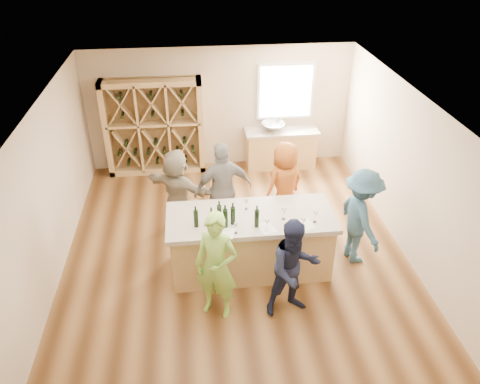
{
  "coord_description": "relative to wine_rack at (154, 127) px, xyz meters",
  "views": [
    {
      "loc": [
        -0.65,
        -6.6,
        5.33
      ],
      "look_at": [
        0.1,
        0.2,
        1.15
      ],
      "focal_mm": 35.0,
      "sensor_mm": 36.0,
      "label": 1
    }
  ],
  "objects": [
    {
      "name": "ceiling",
      "position": [
        1.5,
        -3.27,
        1.75
      ],
      "size": [
        6.0,
        7.0,
        0.1
      ],
      "primitive_type": "cube",
      "color": "white",
      "rests_on": "ground"
    },
    {
      "name": "back_counter_top",
      "position": [
        2.9,
        -0.07,
        -0.21
      ],
      "size": [
        1.7,
        0.62,
        0.06
      ],
      "primitive_type": "cube",
      "color": "#B0A191",
      "rests_on": "back_counter_base"
    },
    {
      "name": "wine_bottle_c",
      "position": [
        1.19,
        -3.81,
        0.13
      ],
      "size": [
        0.09,
        0.09,
        0.3
      ],
      "primitive_type": "cylinder",
      "rotation": [
        0.0,
        0.0,
        0.19
      ],
      "color": "black",
      "rests_on": "tasting_counter_top"
    },
    {
      "name": "person_far_right",
      "position": [
        2.52,
        -2.41,
        -0.25
      ],
      "size": [
        0.99,
        0.88,
        1.7
      ],
      "primitive_type": "imported",
      "rotation": [
        0.0,
        0.0,
        3.65
      ],
      "color": "#994C19",
      "rests_on": "floor"
    },
    {
      "name": "tasting_counter_base",
      "position": [
        1.71,
        -3.7,
        -0.6
      ],
      "size": [
        2.6,
        1.0,
        1.0
      ],
      "primitive_type": "cube",
      "color": "tan",
      "rests_on": "floor"
    },
    {
      "name": "sink",
      "position": [
        2.7,
        -0.07,
        -0.09
      ],
      "size": [
        0.54,
        0.54,
        0.19
      ],
      "primitive_type": "imported",
      "color": "silver",
      "rests_on": "back_counter_top"
    },
    {
      "name": "person_far_mid",
      "position": [
        1.34,
        -2.59,
        -0.17
      ],
      "size": [
        1.18,
        0.78,
        1.86
      ],
      "primitive_type": "imported",
      "rotation": [
        0.0,
        0.0,
        3.36
      ],
      "color": "slate",
      "rests_on": "floor"
    },
    {
      "name": "window_frame",
      "position": [
        3.0,
        0.2,
        0.65
      ],
      "size": [
        1.3,
        0.06,
        1.3
      ],
      "primitive_type": "cube",
      "color": "white",
      "rests_on": "wall_back"
    },
    {
      "name": "wine_rack",
      "position": [
        0.0,
        0.0,
        0.0
      ],
      "size": [
        2.2,
        0.45,
        2.2
      ],
      "primitive_type": "cube",
      "color": "tan",
      "rests_on": "floor"
    },
    {
      "name": "tasting_menu_a",
      "position": [
        1.3,
        -4.13,
        -0.02
      ],
      "size": [
        0.28,
        0.32,
        0.0
      ],
      "primitive_type": "cube",
      "rotation": [
        0.0,
        0.0,
        -0.34
      ],
      "color": "white",
      "rests_on": "tasting_counter_top"
    },
    {
      "name": "back_counter_base",
      "position": [
        2.9,
        -0.07,
        -0.67
      ],
      "size": [
        1.6,
        0.58,
        0.86
      ],
      "primitive_type": "cube",
      "color": "tan",
      "rests_on": "floor"
    },
    {
      "name": "wine_glass_d",
      "position": [
        2.21,
        -3.86,
        0.08
      ],
      "size": [
        0.09,
        0.09,
        0.2
      ],
      "primitive_type": "cone",
      "rotation": [
        0.0,
        0.0,
        -0.22
      ],
      "color": "white",
      "rests_on": "tasting_counter_top"
    },
    {
      "name": "wine_bottle_f",
      "position": [
        1.76,
        -4.0,
        0.13
      ],
      "size": [
        0.07,
        0.07,
        0.3
      ],
      "primitive_type": "cylinder",
      "color": "black",
      "rests_on": "tasting_counter_top"
    },
    {
      "name": "wine_bottle_b",
      "position": [
        1.06,
        -4.0,
        0.14
      ],
      "size": [
        0.09,
        0.09,
        0.31
      ],
      "primitive_type": "cylinder",
      "rotation": [
        0.0,
        0.0,
        0.26
      ],
      "color": "black",
      "rests_on": "tasting_counter_top"
    },
    {
      "name": "wine_bottle_d",
      "position": [
        1.27,
        -3.96,
        0.14
      ],
      "size": [
        0.08,
        0.08,
        0.32
      ],
      "primitive_type": "cylinder",
      "rotation": [
        0.0,
        0.0,
        -0.02
      ],
      "color": "black",
      "rests_on": "tasting_counter_top"
    },
    {
      "name": "wine_glass_b",
      "position": [
        1.89,
        -4.13,
        0.07
      ],
      "size": [
        0.07,
        0.07,
        0.19
      ],
      "primitive_type": "cone",
      "rotation": [
        0.0,
        0.0,
        -0.01
      ],
      "color": "white",
      "rests_on": "tasting_counter_top"
    },
    {
      "name": "wine_glass_c",
      "position": [
        2.46,
        -4.16,
        0.07
      ],
      "size": [
        0.08,
        0.08,
        0.18
      ],
      "primitive_type": "cone",
      "rotation": [
        0.0,
        0.0,
        0.26
      ],
      "color": "white",
      "rests_on": "tasting_counter_top"
    },
    {
      "name": "wine_glass_f",
      "position": [
        1.66,
        -3.5,
        0.07
      ],
      "size": [
        0.07,
        0.07,
        0.18
      ],
      "primitive_type": "cone",
      "color": "white",
      "rests_on": "tasting_counter_top"
    },
    {
      "name": "person_server",
      "position": [
        3.57,
        -3.65,
        -0.23
      ],
      "size": [
        0.7,
        1.2,
        1.75
      ],
      "primitive_type": "imported",
      "rotation": [
        0.0,
        0.0,
        1.73
      ],
      "color": "#335972",
      "rests_on": "floor"
    },
    {
      "name": "person_near_right",
      "position": [
        2.21,
        -4.75,
        -0.28
      ],
      "size": [
        0.87,
        0.58,
        1.64
      ],
      "primitive_type": "imported",
      "rotation": [
        0.0,
        0.0,
        0.2
      ],
      "color": "#191E38",
      "rests_on": "floor"
    },
    {
      "name": "wine_bottle_e",
      "position": [
        1.4,
        -3.89,
        0.13
      ],
      "size": [
        0.1,
        0.1,
        0.3
      ],
      "primitive_type": "cylinder",
      "rotation": [
        0.0,
        0.0,
        0.37
      ],
      "color": "black",
      "rests_on": "tasting_counter_top"
    },
    {
      "name": "wine_glass_a",
      "position": [
        1.41,
        -4.14,
        0.07
      ],
      "size": [
        0.08,
        0.08,
        0.18
      ],
      "primitive_type": "cone",
      "rotation": [
        0.0,
        0.0,
        -0.31
      ],
      "color": "white",
      "rests_on": "tasting_counter_top"
    },
    {
      "name": "faucet",
      "position": [
        2.7,
        0.11,
        -0.03
      ],
      "size": [
        0.02,
        0.02,
        0.3
      ],
      "primitive_type": "cylinder",
      "color": "silver",
      "rests_on": "back_counter_top"
    },
    {
      "name": "tasting_menu_c",
      "position": [
        2.54,
        -4.05,
        -0.02
      ],
      "size": [
        0.28,
        0.34,
        0.0
      ],
      "primitive_type": "cube",
      "rotation": [
        0.0,
        0.0,
        0.24
      ],
      "color": "white",
      "rests_on": "tasting_counter_top"
    },
    {
      "name": "wall_right",
      "position": [
        4.55,
        -3.27,
        0.3
      ],
      "size": [
        0.1,
        7.0,
        2.8
      ],
      "primitive_type": "cube",
      "color": "#C8B091",
      "rests_on": "ground"
    },
    {
      "name": "wall_back",
      "position": [
        1.5,
        0.28,
        0.3
      ],
      "size": [
        6.0,
        0.1,
        2.8
      ],
      "primitive_type": "cube",
      "color": "#C8B091",
      "rests_on": "ground"
    },
    {
      "name": "wall_front",
      "position": [
        1.5,
        -6.82,
        0.3
      ],
      "size": [
        6.0,
        0.1,
        2.8
      ],
      "primitive_type": "cube",
      "color": "#C8B091",
      "rests_on": "ground"
    },
    {
      "name": "window_pane",
      "position": [
        3.0,
        0.17,
        0.65
      ],
      "size": [
        1.18,
        0.01,
        1.18
      ],
      "primitive_type": "cube",
      "color": "white",
      "rests_on": "wall_back"
    },
    {
      "name": "person_far_left",
      "position": [
        0.51,
        -2.36,
        -0.28
      ],
      "size": [
        1.57,
        1.3,
        1.64
      ],
      "primitive_type": "imported",
      "rotation": [
        0.0,
        0.0,
        2.56
      ],
      "color": "gray",
      "rests_on": "floor"
    },
    {
      "name": "tasting_menu_b",
      "position": [
        1.91,
        -4.07,
        -0.02
      ],
      "size": [
        0.3,
        0.35,
        0.0
      ],
      "primitive_type": "cube",
      "rotation": [
        0.0,
        0.0,
        0.29
      ],
      "color": "white",
      "rests_on": "tasting_counter_top"
    },
    {
      "name": "wine_bottle_a",
      "position": [
        0.83,
        -3.9,
        0.13
      ],
      "size": [
        0.09,
        0.09,
        0.29
      ],
      "primitive_type": "cylinder",
      "rotation": [
        0.0,
        0.0,
        0.33
      ],
      "color": "black",
      "rests_on": "tasting_counter_top"
    },
    {
      "name": "tasting_counter_top",
      "position": [
        1.71,
        -3.7,
        -0.06
      ],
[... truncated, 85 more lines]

